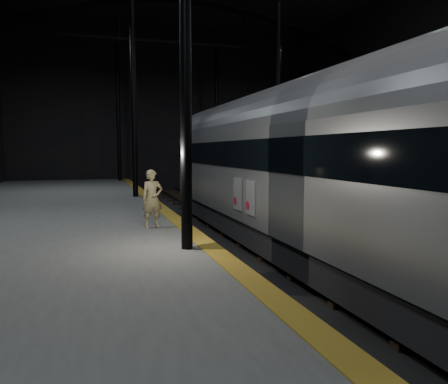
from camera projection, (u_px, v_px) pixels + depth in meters
name	position (u px, v px, depth m)	size (l,w,h in m)	color
ground	(270.00, 245.00, 15.14)	(44.00, 44.00, 0.00)	black
platform_left	(36.00, 244.00, 12.91)	(9.00, 43.80, 1.00)	#50504E
platform_right	(445.00, 221.00, 17.28)	(9.00, 43.80, 1.00)	#50504E
tactile_strip	(178.00, 221.00, 14.10)	(0.50, 43.80, 0.01)	brown
track	(270.00, 243.00, 15.14)	(2.40, 43.00, 0.24)	#3F3328
train	(282.00, 162.00, 14.02)	(2.90, 19.37, 5.18)	#9A9CA1
woman	(152.00, 199.00, 12.81)	(0.62, 0.41, 1.71)	tan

